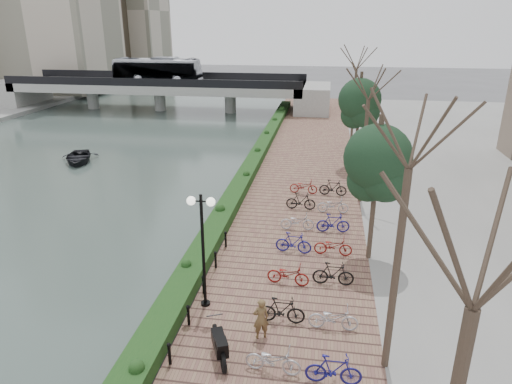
% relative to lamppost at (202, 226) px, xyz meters
% --- Properties ---
extents(river_water, '(30.00, 130.00, 0.02)m').
position_rel_lamppost_xyz_m(river_water, '(-16.66, 20.72, -3.72)').
color(river_water, '#42534B').
rests_on(river_water, ground).
extents(promenade, '(8.00, 75.00, 0.50)m').
position_rel_lamppost_xyz_m(promenade, '(2.34, 13.22, -3.48)').
color(promenade, brown).
rests_on(promenade, ground).
extents(hedge, '(1.10, 56.00, 0.60)m').
position_rel_lamppost_xyz_m(hedge, '(-1.06, 15.72, -2.93)').
color(hedge, '#153C16').
rests_on(hedge, promenade).
extents(chain_fence, '(0.10, 14.10, 0.70)m').
position_rel_lamppost_xyz_m(chain_fence, '(-0.26, -2.28, -2.88)').
color(chain_fence, black).
rests_on(chain_fence, promenade).
extents(lamppost, '(1.02, 0.32, 4.44)m').
position_rel_lamppost_xyz_m(lamppost, '(0.00, 0.00, 0.00)').
color(lamppost, black).
rests_on(lamppost, promenade).
extents(motorcycle, '(1.18, 1.79, 1.07)m').
position_rel_lamppost_xyz_m(motorcycle, '(1.17, -2.68, -2.70)').
color(motorcycle, black).
rests_on(motorcycle, promenade).
extents(pedestrian, '(0.64, 0.55, 1.49)m').
position_rel_lamppost_xyz_m(pedestrian, '(2.34, -1.56, -2.49)').
color(pedestrian, brown).
rests_on(pedestrian, promenade).
extents(bicycle_parking, '(2.40, 17.32, 1.00)m').
position_rel_lamppost_xyz_m(bicycle_parking, '(3.83, 4.61, -2.76)').
color(bicycle_parking, '#B4B4B9').
rests_on(bicycle_parking, promenade).
extents(street_trees, '(3.20, 37.12, 6.80)m').
position_rel_lamppost_xyz_m(street_trees, '(6.34, 8.40, -0.05)').
color(street_trees, '#31261D').
rests_on(street_trees, promenade).
extents(bridge, '(36.00, 10.77, 6.50)m').
position_rel_lamppost_xyz_m(bridge, '(-16.67, 40.72, -0.36)').
color(bridge, gray).
rests_on(bridge, ground).
extents(boat, '(4.15, 4.78, 0.83)m').
position_rel_lamppost_xyz_m(boat, '(-15.19, 18.01, -3.30)').
color(boat, black).
rests_on(boat, river_water).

